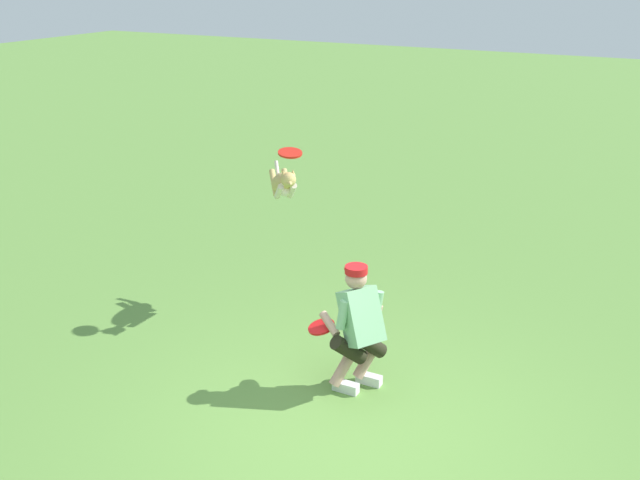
# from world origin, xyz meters

# --- Properties ---
(ground_plane) EXTENTS (60.00, 60.00, 0.00)m
(ground_plane) POSITION_xyz_m (0.00, 0.00, 0.00)
(ground_plane) COLOR #5F8E3E
(person) EXTENTS (0.71, 0.63, 1.29)m
(person) POSITION_xyz_m (0.24, -0.81, 0.70)
(person) COLOR silver
(person) RESTS_ON ground_plane
(dog) EXTENTS (0.71, 0.83, 0.51)m
(dog) POSITION_xyz_m (1.82, -2.12, 1.56)
(dog) COLOR tan
(frisbee_flying) EXTENTS (0.37, 0.37, 0.08)m
(frisbee_flying) POSITION_xyz_m (1.60, -1.90, 2.00)
(frisbee_flying) COLOR red
(frisbee_held) EXTENTS (0.28, 0.29, 0.13)m
(frisbee_held) POSITION_xyz_m (0.62, -0.76, 0.61)
(frisbee_held) COLOR red
(frisbee_held) RESTS_ON person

